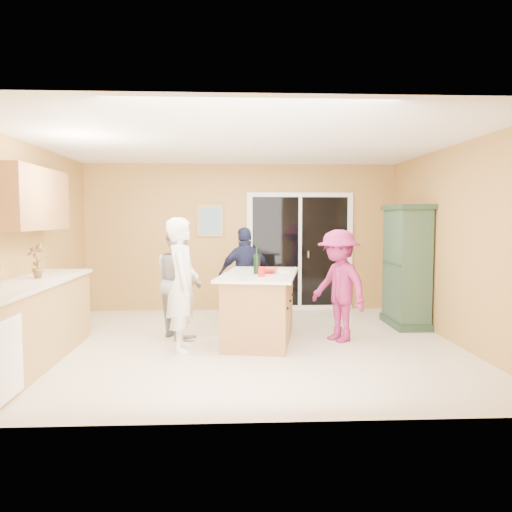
{
  "coord_description": "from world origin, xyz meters",
  "views": [
    {
      "loc": [
        -0.16,
        -6.4,
        1.64
      ],
      "look_at": [
        0.15,
        0.1,
        1.15
      ],
      "focal_mm": 35.0,
      "sensor_mm": 36.0,
      "label": 1
    }
  ],
  "objects_px": {
    "woman_magenta": "(339,286)",
    "woman_grey": "(179,281)",
    "green_hutch": "(406,267)",
    "woman_navy": "(246,276)",
    "woman_white": "(182,285)",
    "kitchen_island": "(260,309)"
  },
  "relations": [
    {
      "from": "woman_magenta",
      "to": "woman_grey",
      "type": "bearing_deg",
      "value": -129.07
    },
    {
      "from": "woman_grey",
      "to": "woman_magenta",
      "type": "height_order",
      "value": "woman_grey"
    },
    {
      "from": "woman_grey",
      "to": "woman_magenta",
      "type": "xyz_separation_m",
      "value": [
        2.16,
        -0.36,
        -0.03
      ]
    },
    {
      "from": "woman_grey",
      "to": "woman_magenta",
      "type": "bearing_deg",
      "value": -130.39
    },
    {
      "from": "green_hutch",
      "to": "woman_navy",
      "type": "distance_m",
      "value": 2.46
    },
    {
      "from": "woman_white",
      "to": "woman_navy",
      "type": "xyz_separation_m",
      "value": [
        0.82,
        1.58,
        -0.07
      ]
    },
    {
      "from": "kitchen_island",
      "to": "woman_magenta",
      "type": "relative_size",
      "value": 1.26
    },
    {
      "from": "woman_white",
      "to": "woman_magenta",
      "type": "xyz_separation_m",
      "value": [
        2.03,
        0.4,
        -0.08
      ]
    },
    {
      "from": "kitchen_island",
      "to": "woman_navy",
      "type": "bearing_deg",
      "value": 108.3
    },
    {
      "from": "woman_magenta",
      "to": "kitchen_island",
      "type": "bearing_deg",
      "value": -123.64
    },
    {
      "from": "woman_grey",
      "to": "woman_magenta",
      "type": "distance_m",
      "value": 2.19
    },
    {
      "from": "kitchen_island",
      "to": "green_hutch",
      "type": "height_order",
      "value": "green_hutch"
    },
    {
      "from": "kitchen_island",
      "to": "woman_navy",
      "type": "height_order",
      "value": "woman_navy"
    },
    {
      "from": "green_hutch",
      "to": "woman_grey",
      "type": "distance_m",
      "value": 3.44
    },
    {
      "from": "kitchen_island",
      "to": "woman_grey",
      "type": "bearing_deg",
      "value": 175.7
    },
    {
      "from": "kitchen_island",
      "to": "woman_magenta",
      "type": "height_order",
      "value": "woman_magenta"
    },
    {
      "from": "woman_grey",
      "to": "green_hutch",
      "type": "bearing_deg",
      "value": -111.92
    },
    {
      "from": "green_hutch",
      "to": "woman_magenta",
      "type": "bearing_deg",
      "value": -143.93
    },
    {
      "from": "woman_magenta",
      "to": "woman_white",
      "type": "bearing_deg",
      "value": -108.43
    },
    {
      "from": "woman_white",
      "to": "woman_magenta",
      "type": "relative_size",
      "value": 1.11
    },
    {
      "from": "woman_grey",
      "to": "kitchen_island",
      "type": "bearing_deg",
      "value": -135.39
    },
    {
      "from": "green_hutch",
      "to": "woman_magenta",
      "type": "height_order",
      "value": "green_hutch"
    }
  ]
}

